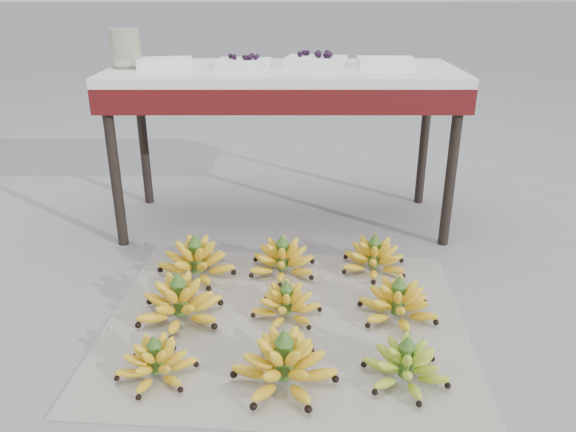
{
  "coord_description": "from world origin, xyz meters",
  "views": [
    {
      "loc": [
        0.07,
        -1.7,
        1.12
      ],
      "look_at": [
        0.07,
        0.31,
        0.27
      ],
      "focal_mm": 35.0,
      "sensor_mm": 36.0,
      "label": 1
    }
  ],
  "objects_px": {
    "tray_left": "(244,63)",
    "tray_right": "(316,61)",
    "bunch_mid_left": "(180,303)",
    "newspaper_mat": "(286,322)",
    "bunch_front_left": "(156,362)",
    "bunch_back_right": "(374,258)",
    "bunch_back_left": "(196,262)",
    "bunch_front_right": "(406,365)",
    "bunch_mid_center": "(287,304)",
    "vendor_table": "(283,87)",
    "tray_far_right": "(386,63)",
    "bunch_front_center": "(284,365)",
    "bunch_back_center": "(283,260)",
    "bunch_mid_right": "(398,303)",
    "tray_far_left": "(165,63)",
    "glass_jar": "(126,48)"
  },
  "relations": [
    {
      "from": "bunch_front_right",
      "to": "bunch_mid_center",
      "type": "relative_size",
      "value": 1.09
    },
    {
      "from": "glass_jar",
      "to": "bunch_back_left",
      "type": "bearing_deg",
      "value": -58.67
    },
    {
      "from": "bunch_front_left",
      "to": "tray_right",
      "type": "bearing_deg",
      "value": 66.15
    },
    {
      "from": "bunch_back_right",
      "to": "tray_far_left",
      "type": "xyz_separation_m",
      "value": [
        -0.91,
        0.53,
        0.71
      ]
    },
    {
      "from": "newspaper_mat",
      "to": "bunch_front_right",
      "type": "height_order",
      "value": "bunch_front_right"
    },
    {
      "from": "bunch_front_left",
      "to": "bunch_mid_left",
      "type": "distance_m",
      "value": 0.31
    },
    {
      "from": "tray_right",
      "to": "glass_jar",
      "type": "relative_size",
      "value": 1.8
    },
    {
      "from": "vendor_table",
      "to": "glass_jar",
      "type": "distance_m",
      "value": 0.72
    },
    {
      "from": "bunch_mid_right",
      "to": "tray_far_right",
      "type": "distance_m",
      "value": 1.14
    },
    {
      "from": "bunch_back_left",
      "to": "bunch_back_right",
      "type": "height_order",
      "value": "bunch_back_left"
    },
    {
      "from": "bunch_mid_center",
      "to": "vendor_table",
      "type": "distance_m",
      "value": 1.06
    },
    {
      "from": "bunch_front_center",
      "to": "glass_jar",
      "type": "xyz_separation_m",
      "value": [
        -0.71,
        1.23,
        0.77
      ]
    },
    {
      "from": "tray_far_left",
      "to": "tray_right",
      "type": "xyz_separation_m",
      "value": [
        0.68,
        0.03,
        0.0
      ]
    },
    {
      "from": "bunch_front_center",
      "to": "bunch_back_left",
      "type": "relative_size",
      "value": 0.98
    },
    {
      "from": "bunch_mid_center",
      "to": "vendor_table",
      "type": "xyz_separation_m",
      "value": [
        -0.02,
        0.87,
        0.61
      ]
    },
    {
      "from": "bunch_front_center",
      "to": "bunch_back_right",
      "type": "bearing_deg",
      "value": 76.94
    },
    {
      "from": "tray_far_right",
      "to": "tray_far_left",
      "type": "bearing_deg",
      "value": -179.63
    },
    {
      "from": "bunch_mid_left",
      "to": "newspaper_mat",
      "type": "bearing_deg",
      "value": -4.03
    },
    {
      "from": "tray_right",
      "to": "glass_jar",
      "type": "bearing_deg",
      "value": -177.65
    },
    {
      "from": "bunch_back_right",
      "to": "bunch_back_center",
      "type": "bearing_deg",
      "value": 169.85
    },
    {
      "from": "bunch_front_left",
      "to": "glass_jar",
      "type": "relative_size",
      "value": 1.47
    },
    {
      "from": "bunch_back_center",
      "to": "bunch_front_right",
      "type": "bearing_deg",
      "value": -71.23
    },
    {
      "from": "bunch_mid_right",
      "to": "tray_far_left",
      "type": "distance_m",
      "value": 1.47
    },
    {
      "from": "bunch_front_right",
      "to": "glass_jar",
      "type": "bearing_deg",
      "value": 119.93
    },
    {
      "from": "bunch_front_left",
      "to": "tray_far_left",
      "type": "xyz_separation_m",
      "value": [
        -0.16,
        1.21,
        0.72
      ]
    },
    {
      "from": "bunch_front_left",
      "to": "bunch_back_left",
      "type": "xyz_separation_m",
      "value": [
        0.03,
        0.62,
        0.01
      ]
    },
    {
      "from": "vendor_table",
      "to": "tray_far_left",
      "type": "xyz_separation_m",
      "value": [
        -0.53,
        0.01,
        0.11
      ]
    },
    {
      "from": "bunch_back_left",
      "to": "bunch_mid_right",
      "type": "bearing_deg",
      "value": -5.35
    },
    {
      "from": "bunch_front_left",
      "to": "bunch_front_center",
      "type": "height_order",
      "value": "bunch_front_center"
    },
    {
      "from": "bunch_front_right",
      "to": "vendor_table",
      "type": "distance_m",
      "value": 1.41
    },
    {
      "from": "bunch_back_right",
      "to": "bunch_mid_center",
      "type": "bearing_deg",
      "value": -149.23
    },
    {
      "from": "bunch_front_left",
      "to": "bunch_front_right",
      "type": "xyz_separation_m",
      "value": [
        0.75,
        -0.02,
        0.0
      ]
    },
    {
      "from": "bunch_mid_right",
      "to": "bunch_mid_left",
      "type": "bearing_deg",
      "value": 172.27
    },
    {
      "from": "bunch_back_left",
      "to": "tray_far_right",
      "type": "height_order",
      "value": "tray_far_right"
    },
    {
      "from": "bunch_front_left",
      "to": "bunch_mid_right",
      "type": "relative_size",
      "value": 0.77
    },
    {
      "from": "newspaper_mat",
      "to": "bunch_front_right",
      "type": "xyz_separation_m",
      "value": [
        0.36,
        -0.31,
        0.06
      ]
    },
    {
      "from": "vendor_table",
      "to": "bunch_mid_center",
      "type": "bearing_deg",
      "value": -88.95
    },
    {
      "from": "tray_left",
      "to": "bunch_mid_left",
      "type": "bearing_deg",
      "value": -101.75
    },
    {
      "from": "glass_jar",
      "to": "bunch_front_center",
      "type": "bearing_deg",
      "value": -60.05
    },
    {
      "from": "bunch_front_right",
      "to": "bunch_front_left",
      "type": "bearing_deg",
      "value": 167.19
    },
    {
      "from": "bunch_front_left",
      "to": "bunch_mid_right",
      "type": "xyz_separation_m",
      "value": [
        0.78,
        0.32,
        0.01
      ]
    },
    {
      "from": "vendor_table",
      "to": "bunch_mid_right",
      "type": "bearing_deg",
      "value": -65.12
    },
    {
      "from": "bunch_mid_center",
      "to": "tray_far_right",
      "type": "distance_m",
      "value": 1.22
    },
    {
      "from": "bunch_mid_right",
      "to": "bunch_back_center",
      "type": "xyz_separation_m",
      "value": [
        -0.41,
        0.33,
        0.0
      ]
    },
    {
      "from": "newspaper_mat",
      "to": "bunch_back_left",
      "type": "xyz_separation_m",
      "value": [
        -0.36,
        0.33,
        0.07
      ]
    },
    {
      "from": "bunch_mid_left",
      "to": "bunch_back_center",
      "type": "distance_m",
      "value": 0.49
    },
    {
      "from": "bunch_front_center",
      "to": "vendor_table",
      "type": "height_order",
      "value": "vendor_table"
    },
    {
      "from": "bunch_mid_left",
      "to": "bunch_back_right",
      "type": "relative_size",
      "value": 0.95
    },
    {
      "from": "tray_left",
      "to": "tray_right",
      "type": "distance_m",
      "value": 0.33
    },
    {
      "from": "newspaper_mat",
      "to": "bunch_back_right",
      "type": "height_order",
      "value": "bunch_back_right"
    }
  ]
}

